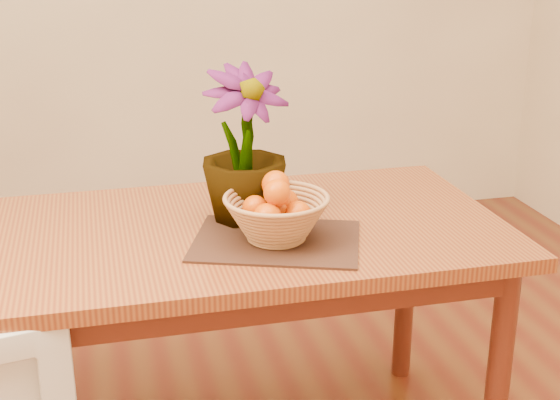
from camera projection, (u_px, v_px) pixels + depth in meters
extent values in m
cube|color=brown|center=(246.00, 232.00, 2.12)|extent=(1.40, 0.80, 0.04)
cube|color=#4D1D12|center=(247.00, 252.00, 2.14)|extent=(1.28, 0.68, 0.08)
cylinder|color=#4D1D12|center=(498.00, 384.00, 2.10)|extent=(0.06, 0.06, 0.71)
cylinder|color=#4D1D12|center=(31.00, 325.00, 2.40)|extent=(0.06, 0.06, 0.71)
cylinder|color=#4D1D12|center=(406.00, 283.00, 2.68)|extent=(0.06, 0.06, 0.71)
cube|color=#341B13|center=(276.00, 241.00, 2.01)|extent=(0.50, 0.44, 0.01)
cylinder|color=#BD7D4E|center=(276.00, 238.00, 2.00)|extent=(0.14, 0.14, 0.01)
sphere|color=#CE4C03|center=(276.00, 212.00, 1.98)|extent=(0.06, 0.06, 0.06)
sphere|color=#CE4C03|center=(285.00, 202.00, 2.03)|extent=(0.07, 0.07, 0.07)
sphere|color=#CE4C03|center=(255.00, 208.00, 2.00)|extent=(0.07, 0.07, 0.07)
sphere|color=#CE4C03|center=(267.00, 217.00, 1.93)|extent=(0.07, 0.07, 0.07)
sphere|color=#CE4C03|center=(298.00, 214.00, 1.96)|extent=(0.07, 0.07, 0.07)
sphere|color=#CE4C03|center=(276.00, 184.00, 1.99)|extent=(0.07, 0.07, 0.07)
sphere|color=#CE4C03|center=(277.00, 193.00, 1.93)|extent=(0.07, 0.07, 0.07)
imported|color=#164F16|center=(244.00, 146.00, 2.09)|extent=(0.30, 0.30, 0.42)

